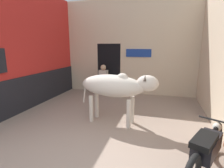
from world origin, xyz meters
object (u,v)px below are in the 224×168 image
Objects in this scene: cow at (116,86)px; motorcycle_near at (206,149)px; shopkeeper_seated at (103,78)px; plastic_stool at (112,88)px.

motorcycle_near is at bearing -38.29° from cow.
shopkeeper_seated is at bearing 115.37° from cow.
cow is 3.09m from plastic_stool.
cow is 2.92m from shopkeeper_seated.
motorcycle_near is (1.86, -1.47, -0.56)m from cow.
motorcycle_near is 3.97× the size of plastic_stool.
plastic_stool is (-2.76, 4.32, -0.20)m from motorcycle_near.
shopkeeper_seated is at bearing -145.42° from plastic_stool.
plastic_stool is at bearing 34.58° from shopkeeper_seated.
cow is 1.16× the size of motorcycle_near.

